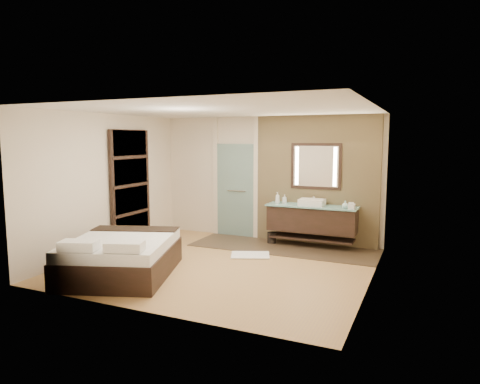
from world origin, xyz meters
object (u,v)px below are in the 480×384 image
at_px(mirror_unit, 316,166).
at_px(bed, 122,256).
at_px(vanity, 312,219).
at_px(waste_bin, 272,238).

height_order(mirror_unit, bed, mirror_unit).
relative_size(mirror_unit, bed, 0.45).
xyz_separation_m(vanity, mirror_unit, (0.00, 0.24, 1.07)).
bearing_deg(vanity, mirror_unit, 90.00).
height_order(vanity, bed, vanity).
relative_size(vanity, mirror_unit, 1.75).
relative_size(bed, waste_bin, 9.90).
bearing_deg(vanity, waste_bin, -175.40).
xyz_separation_m(mirror_unit, bed, (-2.36, -3.31, -1.34)).
distance_m(mirror_unit, waste_bin, 1.78).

